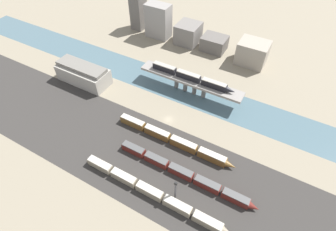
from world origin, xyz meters
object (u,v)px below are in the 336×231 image
(train_yard_near, at_px, (153,193))
(warehouse_building, at_px, (83,74))
(train_yard_far, at_px, (173,140))
(train_yard_mid, at_px, (184,173))
(train_on_bridge, at_px, (191,77))
(signal_tower, at_px, (175,190))

(train_yard_near, bearing_deg, warehouse_building, 149.87)
(train_yard_near, distance_m, train_yard_far, 26.14)
(train_yard_mid, distance_m, warehouse_building, 79.12)
(train_yard_far, distance_m, warehouse_building, 64.44)
(train_on_bridge, xyz_separation_m, warehouse_building, (-54.79, -20.18, -4.93))
(train_yard_near, distance_m, train_yard_mid, 14.59)
(train_on_bridge, height_order, train_yard_mid, train_on_bridge)
(train_yard_far, bearing_deg, train_on_bridge, 103.27)
(train_yard_near, bearing_deg, train_yard_mid, 63.93)
(train_yard_far, xyz_separation_m, warehouse_building, (-62.83, 13.91, 3.20))
(warehouse_building, height_order, signal_tower, signal_tower)
(train_yard_near, bearing_deg, train_on_bridge, 102.56)
(signal_tower, bearing_deg, train_yard_near, -157.85)
(train_on_bridge, bearing_deg, train_yard_near, -77.44)
(signal_tower, bearing_deg, train_on_bridge, 110.40)
(train_on_bridge, bearing_deg, train_yard_far, -76.73)
(train_yard_mid, relative_size, train_yard_far, 1.05)
(train_on_bridge, relative_size, signal_tower, 4.00)
(train_yard_far, relative_size, warehouse_building, 1.95)
(train_yard_near, height_order, train_yard_far, train_yard_far)
(train_yard_near, relative_size, signal_tower, 5.48)
(train_yard_mid, xyz_separation_m, warehouse_building, (-74.51, 26.41, 3.40))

